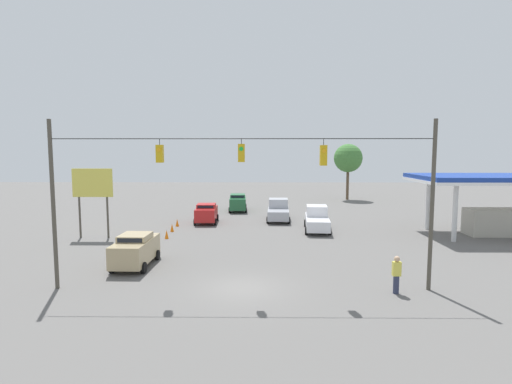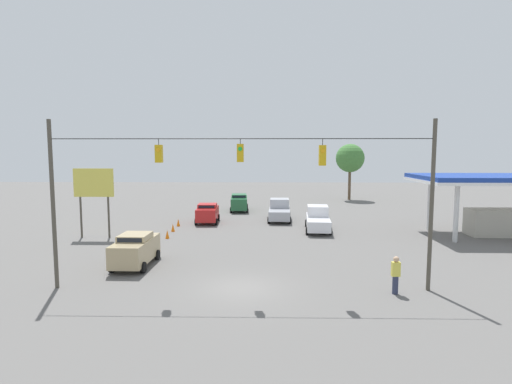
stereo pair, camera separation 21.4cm
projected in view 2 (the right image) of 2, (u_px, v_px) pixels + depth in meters
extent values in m
plane|color=#605E5B|center=(241.00, 288.00, 20.32)|extent=(140.00, 140.00, 0.00)
cylinder|color=#4C473D|center=(432.00, 206.00, 19.54)|extent=(0.20, 0.20, 8.49)
cylinder|color=#4C473D|center=(53.00, 205.00, 19.91)|extent=(0.20, 0.20, 8.49)
cylinder|color=black|center=(240.00, 139.00, 19.39)|extent=(18.76, 0.04, 0.04)
cube|color=gold|center=(322.00, 155.00, 19.39)|extent=(0.32, 0.36, 0.99)
cylinder|color=black|center=(323.00, 142.00, 19.33)|extent=(0.03, 0.03, 0.31)
cylinder|color=orange|center=(323.00, 151.00, 19.18)|extent=(0.20, 0.02, 0.20)
cube|color=gold|center=(240.00, 153.00, 19.46)|extent=(0.32, 0.36, 0.88)
cylinder|color=black|center=(240.00, 141.00, 19.40)|extent=(0.03, 0.03, 0.25)
cylinder|color=green|center=(240.00, 149.00, 19.25)|extent=(0.20, 0.02, 0.20)
cube|color=gold|center=(159.00, 154.00, 19.54)|extent=(0.32, 0.36, 0.87)
cylinder|color=black|center=(159.00, 142.00, 19.48)|extent=(0.03, 0.03, 0.29)
cylinder|color=orange|center=(158.00, 150.00, 19.33)|extent=(0.20, 0.02, 0.20)
cube|color=#236038|center=(239.00, 203.00, 46.56)|extent=(2.04, 4.60, 1.29)
cube|color=#236038|center=(239.00, 196.00, 46.48)|extent=(1.78, 2.07, 0.36)
cube|color=black|center=(239.00, 197.00, 45.48)|extent=(1.47, 0.09, 0.25)
cylinder|color=black|center=(231.00, 210.00, 45.14)|extent=(0.25, 0.65, 0.64)
cylinder|color=black|center=(247.00, 210.00, 45.19)|extent=(0.25, 0.65, 0.64)
cylinder|color=black|center=(232.00, 206.00, 48.06)|extent=(0.25, 0.65, 0.64)
cylinder|color=black|center=(247.00, 206.00, 48.11)|extent=(0.25, 0.65, 0.64)
cube|color=red|center=(208.00, 214.00, 38.78)|extent=(2.02, 3.95, 1.18)
cube|color=red|center=(207.00, 206.00, 38.70)|extent=(1.80, 1.77, 0.36)
cube|color=black|center=(206.00, 207.00, 37.84)|extent=(1.52, 0.07, 0.25)
cylinder|color=black|center=(196.00, 222.00, 37.57)|extent=(0.24, 0.65, 0.64)
cylinder|color=black|center=(216.00, 222.00, 37.59)|extent=(0.24, 0.65, 0.64)
cylinder|color=black|center=(200.00, 217.00, 40.09)|extent=(0.24, 0.65, 0.64)
cylinder|color=black|center=(218.00, 217.00, 40.11)|extent=(0.24, 0.65, 0.64)
cube|color=silver|center=(318.00, 222.00, 34.93)|extent=(2.42, 5.72, 0.90)
cube|color=silver|center=(318.00, 211.00, 35.50)|extent=(1.95, 2.16, 0.90)
cube|color=black|center=(317.00, 209.00, 36.50)|extent=(1.54, 0.16, 0.63)
cylinder|color=black|center=(327.00, 224.00, 36.66)|extent=(0.28, 0.66, 0.64)
cylinder|color=black|center=(306.00, 223.00, 36.87)|extent=(0.28, 0.66, 0.64)
cylinder|color=black|center=(331.00, 231.00, 33.08)|extent=(0.28, 0.66, 0.64)
cylinder|color=black|center=(307.00, 231.00, 33.29)|extent=(0.28, 0.66, 0.64)
cube|color=#A8AAB2|center=(279.00, 213.00, 40.18)|extent=(2.30, 5.54, 0.90)
cube|color=#A8AAB2|center=(280.00, 203.00, 40.74)|extent=(1.97, 2.05, 0.90)
cube|color=black|center=(280.00, 202.00, 41.73)|extent=(1.64, 0.10, 0.63)
cylinder|color=black|center=(289.00, 215.00, 41.92)|extent=(0.25, 0.65, 0.64)
cylinder|color=black|center=(270.00, 214.00, 42.06)|extent=(0.25, 0.65, 0.64)
cylinder|color=black|center=(290.00, 220.00, 38.40)|extent=(0.25, 0.65, 0.64)
cylinder|color=black|center=(269.00, 220.00, 38.54)|extent=(0.25, 0.65, 0.64)
cube|color=tan|center=(136.00, 250.00, 24.13)|extent=(1.91, 4.35, 1.29)
cube|color=tan|center=(135.00, 237.00, 24.05)|extent=(1.72, 1.93, 0.36)
cube|color=black|center=(129.00, 240.00, 23.10)|extent=(1.46, 0.05, 0.25)
cylinder|color=black|center=(112.00, 267.00, 22.84)|extent=(0.23, 0.64, 0.64)
cylinder|color=black|center=(143.00, 267.00, 22.77)|extent=(0.23, 0.64, 0.64)
cylinder|color=black|center=(129.00, 255.00, 25.63)|extent=(0.23, 0.64, 0.64)
cylinder|color=black|center=(157.00, 255.00, 25.56)|extent=(0.23, 0.64, 0.64)
cone|color=orange|center=(133.00, 260.00, 24.29)|extent=(0.32, 0.32, 0.69)
cone|color=orange|center=(146.00, 250.00, 26.62)|extent=(0.32, 0.32, 0.69)
cone|color=orange|center=(158.00, 241.00, 29.25)|extent=(0.32, 0.32, 0.69)
cone|color=orange|center=(167.00, 234.00, 31.79)|extent=(0.32, 0.32, 0.69)
cone|color=orange|center=(173.00, 228.00, 34.57)|extent=(0.32, 0.32, 0.69)
cone|color=orange|center=(178.00, 223.00, 37.05)|extent=(0.32, 0.32, 0.69)
cube|color=navy|center=(499.00, 177.00, 32.49)|extent=(12.95, 7.04, 0.35)
cube|color=white|center=(499.00, 181.00, 32.52)|extent=(13.05, 7.14, 0.24)
cylinder|color=silver|center=(430.00, 204.00, 35.28)|extent=(0.36, 0.36, 4.65)
cylinder|color=silver|center=(456.00, 212.00, 30.38)|extent=(0.36, 0.36, 4.65)
cube|color=#B2AD9E|center=(497.00, 222.00, 32.86)|extent=(4.53, 2.11, 2.20)
cylinder|color=#4C473D|center=(109.00, 217.00, 32.02)|extent=(0.16, 0.16, 3.31)
cylinder|color=#4C473D|center=(81.00, 217.00, 32.06)|extent=(0.16, 0.16, 3.31)
cube|color=#D8CC4C|center=(94.00, 183.00, 31.76)|extent=(3.20, 0.12, 2.27)
cylinder|color=#2D334C|center=(395.00, 285.00, 19.41)|extent=(0.28, 0.28, 0.89)
cube|color=#D8CC4C|center=(396.00, 269.00, 19.33)|extent=(0.40, 0.24, 0.70)
sphere|color=tan|center=(396.00, 259.00, 19.28)|extent=(0.28, 0.28, 0.28)
cylinder|color=brown|center=(349.00, 183.00, 57.29)|extent=(0.39, 0.39, 4.87)
sphere|color=#427A38|center=(350.00, 158.00, 56.93)|extent=(4.05, 4.05, 4.05)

